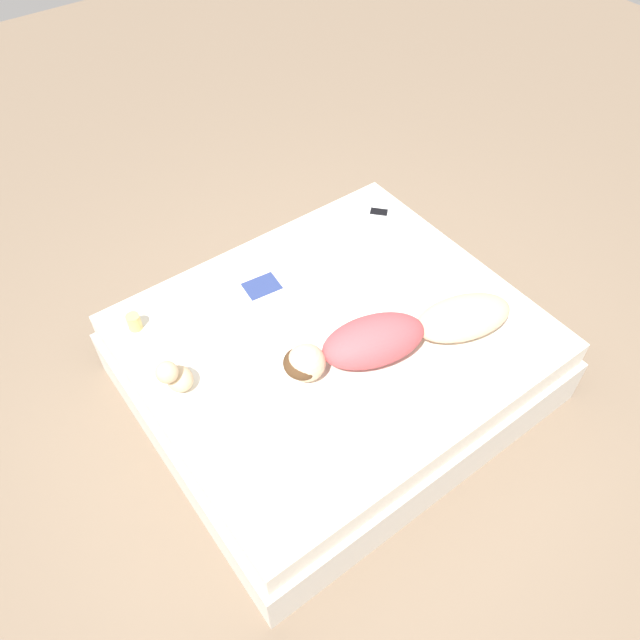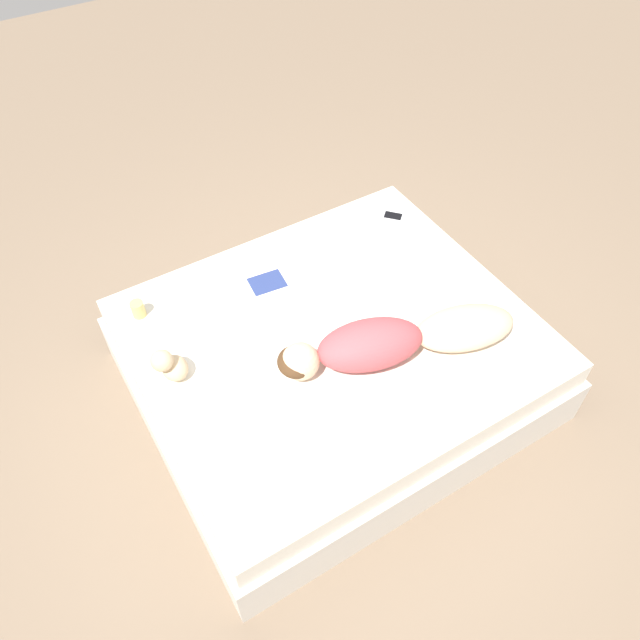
# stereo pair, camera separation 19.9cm
# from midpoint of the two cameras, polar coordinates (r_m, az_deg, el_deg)

# --- Properties ---
(ground_plane) EXTENTS (12.00, 12.00, 0.00)m
(ground_plane) POSITION_cam_midpoint_polar(r_m,az_deg,el_deg) (3.63, -0.38, -5.86)
(ground_plane) COLOR #7A6651
(bed) EXTENTS (1.78, 2.05, 0.47)m
(bed) POSITION_cam_midpoint_polar(r_m,az_deg,el_deg) (3.44, -0.39, -3.61)
(bed) COLOR beige
(bed) RESTS_ON ground_plane
(person) EXTENTS (0.57, 1.26, 0.22)m
(person) POSITION_cam_midpoint_polar(r_m,az_deg,el_deg) (3.12, 5.13, -1.49)
(person) COLOR #DBB28E
(person) RESTS_ON bed
(open_magazine) EXTENTS (0.49, 0.32, 0.01)m
(open_magazine) POSITION_cam_midpoint_polar(r_m,az_deg,el_deg) (3.42, -6.17, 1.85)
(open_magazine) COLOR silver
(open_magazine) RESTS_ON bed
(coffee_mug) EXTENTS (0.10, 0.07, 0.09)m
(coffee_mug) POSITION_cam_midpoint_polar(r_m,az_deg,el_deg) (3.40, -18.28, -0.18)
(coffee_mug) COLOR tan
(coffee_mug) RESTS_ON bed
(cell_phone) EXTENTS (0.15, 0.15, 0.01)m
(cell_phone) POSITION_cam_midpoint_polar(r_m,az_deg,el_deg) (3.95, 3.95, 9.76)
(cell_phone) COLOR silver
(cell_phone) RESTS_ON bed
(plush_toy) EXTENTS (0.14, 0.17, 0.21)m
(plush_toy) POSITION_cam_midpoint_polar(r_m,az_deg,el_deg) (3.06, -14.95, -5.08)
(plush_toy) COLOR #D1B289
(plush_toy) RESTS_ON bed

